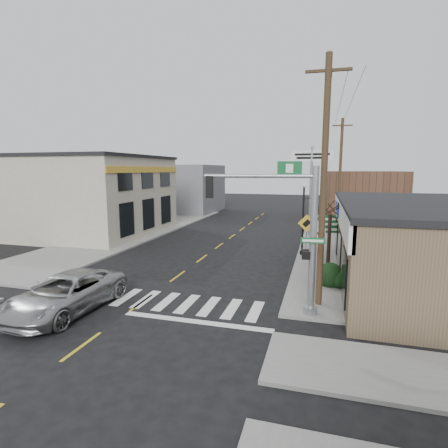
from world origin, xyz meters
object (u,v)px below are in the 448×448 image
(fire_hydrant, at_px, (333,275))
(utility_pole_near, at_px, (324,182))
(suv, at_px, (66,293))
(bare_tree, at_px, (331,204))
(utility_pole_far, at_px, (340,173))
(dance_center_sign, at_px, (312,170))
(traffic_signal_pole, at_px, (295,224))
(lamp_post, at_px, (304,214))
(guide_sign, at_px, (333,229))

(fire_hydrant, relative_size, utility_pole_near, 0.07)
(suv, relative_size, fire_hydrant, 8.21)
(bare_tree, relative_size, utility_pole_far, 0.46)
(dance_center_sign, bearing_deg, traffic_signal_pole, -83.20)
(fire_hydrant, bearing_deg, suv, -148.33)
(traffic_signal_pole, bearing_deg, lamp_post, 84.29)
(suv, relative_size, bare_tree, 1.14)
(fire_hydrant, height_order, utility_pole_far, utility_pole_far)
(guide_sign, bearing_deg, lamp_post, 133.13)
(lamp_post, distance_m, utility_pole_far, 12.05)
(utility_pole_near, bearing_deg, bare_tree, 84.03)
(traffic_signal_pole, distance_m, lamp_post, 9.94)
(traffic_signal_pole, xyz_separation_m, dance_center_sign, (0.01, 17.10, 2.09))
(dance_center_sign, bearing_deg, guide_sign, -71.69)
(dance_center_sign, bearing_deg, utility_pole_near, -79.59)
(bare_tree, height_order, utility_pole_far, utility_pole_far)
(traffic_signal_pole, xyz_separation_m, utility_pole_far, (2.50, 21.38, 1.76))
(traffic_signal_pole, height_order, guide_sign, traffic_signal_pole)
(utility_pole_near, xyz_separation_m, utility_pole_far, (1.49, 20.26, 0.14))
(traffic_signal_pole, relative_size, dance_center_sign, 0.79)
(suv, xyz_separation_m, lamp_post, (8.85, 12.08, 2.13))
(guide_sign, bearing_deg, bare_tree, -110.60)
(utility_pole_near, bearing_deg, utility_pole_far, 84.61)
(traffic_signal_pole, bearing_deg, utility_pole_near, 41.50)
(suv, distance_m, utility_pole_near, 11.46)
(traffic_signal_pole, height_order, bare_tree, traffic_signal_pole)
(utility_pole_far, bearing_deg, traffic_signal_pole, -102.83)
(dance_center_sign, bearing_deg, utility_pole_far, 66.61)
(guide_sign, bearing_deg, suv, -148.77)
(utility_pole_near, bearing_deg, traffic_signal_pole, -133.22)
(utility_pole_near, bearing_deg, fire_hydrant, 77.31)
(lamp_post, xyz_separation_m, bare_tree, (1.57, -3.62, 1.03))
(suv, xyz_separation_m, fire_hydrant, (10.66, 6.58, -0.27))
(fire_hydrant, relative_size, lamp_post, 0.14)
(lamp_post, bearing_deg, fire_hydrant, -85.89)
(suv, distance_m, fire_hydrant, 12.53)
(suv, height_order, fire_hydrant, suv)
(utility_pole_far, bearing_deg, bare_tree, -100.17)
(suv, bearing_deg, dance_center_sign, 67.30)
(traffic_signal_pole, height_order, lamp_post, traffic_signal_pole)
(fire_hydrant, bearing_deg, bare_tree, 97.11)
(utility_pole_near, distance_m, utility_pole_far, 20.31)
(guide_sign, xyz_separation_m, fire_hydrant, (-0.03, -4.33, -1.63))
(suv, relative_size, utility_pole_far, 0.53)
(utility_pole_far, bearing_deg, suv, -122.14)
(guide_sign, relative_size, fire_hydrant, 4.64)
(fire_hydrant, distance_m, utility_pole_far, 17.71)
(suv, bearing_deg, guide_sign, 47.88)
(bare_tree, bearing_deg, lamp_post, 113.45)
(traffic_signal_pole, bearing_deg, suv, -172.84)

